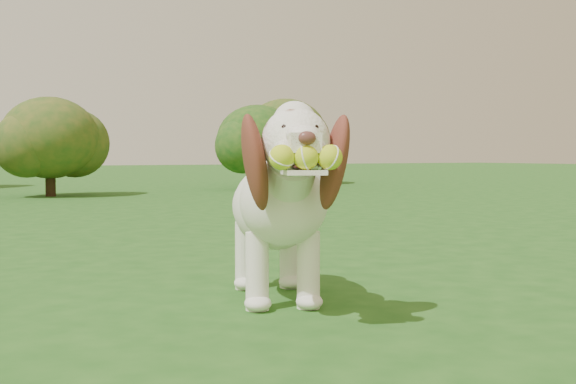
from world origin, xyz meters
TOP-DOWN VIEW (x-y plane):
  - ground at (0.00, 0.00)m, footprint 80.00×80.00m
  - dog at (0.47, -0.21)m, footprint 0.74×1.30m
  - shrub_c at (1.17, 8.71)m, footprint 1.51×1.51m
  - shrub_d at (5.01, 9.10)m, footprint 1.54×1.54m
  - shrub_f at (6.65, 11.02)m, footprint 1.83×1.83m

SIDE VIEW (x-z plane):
  - ground at x=0.00m, z-range 0.00..0.00m
  - dog at x=0.47m, z-range 0.03..0.90m
  - shrub_c at x=1.17m, z-range 0.14..1.70m
  - shrub_d at x=5.01m, z-range 0.14..1.73m
  - shrub_f at x=6.65m, z-range 0.17..2.06m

